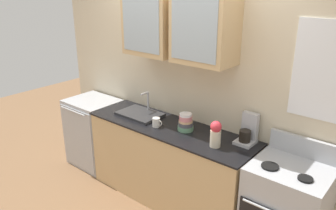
% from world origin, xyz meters
% --- Properties ---
extents(ground_plane, '(10.00, 10.00, 0.00)m').
position_xyz_m(ground_plane, '(0.00, 0.00, 0.00)').
color(ground_plane, brown).
extents(back_wall_unit, '(3.89, 0.46, 2.51)m').
position_xyz_m(back_wall_unit, '(0.01, 0.29, 1.42)').
color(back_wall_unit, beige).
rests_on(back_wall_unit, ground_plane).
extents(counter, '(1.94, 0.59, 0.90)m').
position_xyz_m(counter, '(0.00, 0.00, 0.45)').
color(counter, tan).
rests_on(counter, ground_plane).
extents(sink_faucet, '(0.50, 0.34, 0.25)m').
position_xyz_m(sink_faucet, '(-0.46, 0.03, 0.92)').
color(sink_faucet, '#2D2D30').
rests_on(sink_faucet, counter).
extents(bowl_stack, '(0.16, 0.16, 0.18)m').
position_xyz_m(bowl_stack, '(0.18, 0.04, 0.99)').
color(bowl_stack, '#669972').
rests_on(bowl_stack, counter).
extents(vase, '(0.11, 0.11, 0.25)m').
position_xyz_m(vase, '(0.61, -0.08, 1.03)').
color(vase, beige).
rests_on(vase, counter).
extents(cup_near_sink, '(0.12, 0.08, 0.10)m').
position_xyz_m(cup_near_sink, '(-0.10, -0.09, 0.95)').
color(cup_near_sink, silver).
rests_on(cup_near_sink, counter).
extents(dishwasher, '(0.63, 0.58, 0.90)m').
position_xyz_m(dishwasher, '(-1.30, -0.00, 0.45)').
color(dishwasher, '#ADAFB5').
rests_on(dishwasher, ground_plane).
extents(coffee_maker, '(0.17, 0.20, 0.29)m').
position_xyz_m(coffee_maker, '(0.80, 0.19, 1.01)').
color(coffee_maker, '#B7B7BC').
rests_on(coffee_maker, counter).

